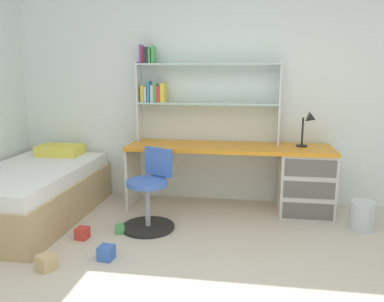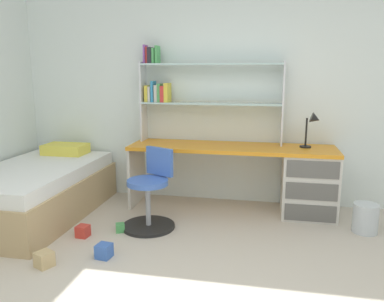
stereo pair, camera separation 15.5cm
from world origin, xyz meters
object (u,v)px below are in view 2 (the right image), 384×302
(bookshelf_hutch, at_px, (191,87))
(swivel_chair, at_px, (150,197))
(desk, at_px, (287,177))
(toy_block_natural_1, at_px, (44,259))
(toy_block_blue_2, at_px, (104,251))
(bed_platform, at_px, (36,191))
(desk_lamp, at_px, (313,124))
(toy_block_green_4, at_px, (120,228))
(waste_bin, at_px, (365,218))
(toy_block_red_0, at_px, (83,231))

(bookshelf_hutch, bearing_deg, swivel_chair, -106.00)
(desk, xyz_separation_m, toy_block_natural_1, (-1.92, -1.61, -0.35))
(bookshelf_hutch, distance_m, toy_block_blue_2, 2.07)
(swivel_chair, height_order, bed_platform, swivel_chair)
(desk_lamp, relative_size, toy_block_green_4, 4.66)
(bed_platform, xyz_separation_m, toy_block_blue_2, (1.11, -0.77, -0.21))
(desk, height_order, swivel_chair, swivel_chair)
(waste_bin, xyz_separation_m, toy_block_red_0, (-2.61, -0.63, -0.09))
(bed_platform, distance_m, toy_block_red_0, 0.88)
(bed_platform, height_order, waste_bin, bed_platform)
(bed_platform, distance_m, toy_block_green_4, 1.10)
(bed_platform, distance_m, waste_bin, 3.37)
(desk, bearing_deg, swivel_chair, -153.26)
(desk, xyz_separation_m, toy_block_green_4, (-1.58, -0.85, -0.37))
(bed_platform, height_order, toy_block_green_4, bed_platform)
(desk, relative_size, bookshelf_hutch, 1.39)
(swivel_chair, bearing_deg, toy_block_red_0, -147.15)
(desk_lamp, bearing_deg, toy_block_blue_2, -141.13)
(desk, relative_size, toy_block_blue_2, 19.13)
(desk_lamp, relative_size, toy_block_natural_1, 3.13)
(toy_block_red_0, relative_size, toy_block_natural_1, 0.88)
(desk, relative_size, toy_block_natural_1, 18.25)
(desk, xyz_separation_m, toy_block_red_0, (-1.88, -1.03, -0.36))
(swivel_chair, distance_m, waste_bin, 2.09)
(desk, distance_m, toy_block_green_4, 1.84)
(bookshelf_hutch, xyz_separation_m, desk_lamp, (1.33, -0.14, -0.37))
(waste_bin, distance_m, toy_block_green_4, 2.36)
(swivel_chair, bearing_deg, desk_lamp, 24.29)
(desk_lamp, distance_m, toy_block_natural_1, 2.87)
(waste_bin, height_order, toy_block_red_0, waste_bin)
(desk, bearing_deg, desk_lamp, 9.12)
(desk_lamp, distance_m, toy_block_green_4, 2.24)
(bed_platform, bearing_deg, toy_block_red_0, -29.54)
(waste_bin, bearing_deg, desk_lamp, 138.51)
(toy_block_natural_1, relative_size, toy_block_green_4, 1.49)
(desk, relative_size, swivel_chair, 2.86)
(bed_platform, relative_size, toy_block_natural_1, 15.02)
(waste_bin, bearing_deg, bookshelf_hutch, 162.45)
(desk_lamp, height_order, toy_block_red_0, desk_lamp)
(desk_lamp, bearing_deg, toy_block_red_0, -153.36)
(toy_block_natural_1, bearing_deg, toy_block_blue_2, 30.18)
(bookshelf_hutch, xyz_separation_m, swivel_chair, (-0.24, -0.85, -1.04))
(toy_block_green_4, bearing_deg, bookshelf_hutch, 64.42)
(bookshelf_hutch, distance_m, toy_block_green_4, 1.74)
(waste_bin, bearing_deg, toy_block_blue_2, -156.37)
(bookshelf_hutch, height_order, toy_block_blue_2, bookshelf_hutch)
(bookshelf_hutch, height_order, swivel_chair, bookshelf_hutch)
(bookshelf_hutch, bearing_deg, toy_block_natural_1, -114.81)
(toy_block_blue_2, bearing_deg, toy_block_green_4, 97.35)
(bookshelf_hutch, xyz_separation_m, bed_platform, (-1.54, -0.79, -1.08))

